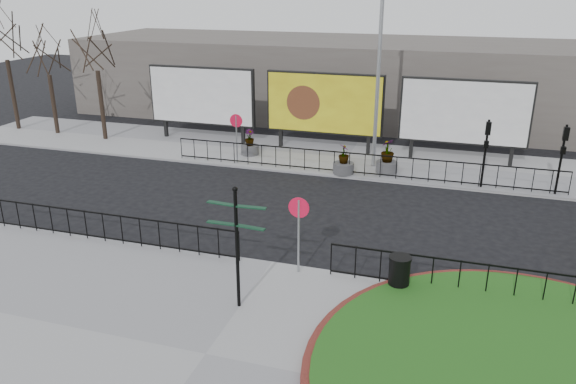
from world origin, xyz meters
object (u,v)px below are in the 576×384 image
at_px(litter_bin, 399,273).
at_px(planter_a, 250,146).
at_px(billboard_mid, 324,104).
at_px(planter_b, 344,164).
at_px(fingerpost_sign, 237,236).
at_px(lamp_post, 379,68).
at_px(planter_c, 387,160).

distance_m(litter_bin, planter_a, 14.70).
bearing_deg(billboard_mid, planter_a, -150.22).
distance_m(litter_bin, planter_b, 10.68).
bearing_deg(fingerpost_sign, planter_b, 93.40).
xyz_separation_m(billboard_mid, planter_a, (-3.44, -1.97, -2.03)).
relative_size(lamp_post, planter_a, 6.96).
relative_size(billboard_mid, fingerpost_sign, 1.76).
distance_m(fingerpost_sign, planter_c, 13.21).
bearing_deg(lamp_post, planter_b, -126.01).
distance_m(fingerpost_sign, litter_bin, 4.91).
height_order(fingerpost_sign, litter_bin, fingerpost_sign).
bearing_deg(litter_bin, planter_b, 110.51).
distance_m(planter_a, planter_b, 5.53).
xyz_separation_m(lamp_post, planter_c, (0.75, -0.83, -4.10)).
height_order(lamp_post, fingerpost_sign, lamp_post).
relative_size(litter_bin, planter_b, 0.77).
height_order(billboard_mid, litter_bin, billboard_mid).
xyz_separation_m(fingerpost_sign, planter_a, (-4.91, 13.74, -1.68)).
bearing_deg(litter_bin, billboard_mid, 112.37).
relative_size(planter_a, planter_b, 0.94).
bearing_deg(planter_b, planter_a, 163.17).
height_order(planter_a, planter_b, planter_b).
relative_size(planter_b, planter_c, 0.88).
height_order(billboard_mid, planter_a, billboard_mid).
distance_m(billboard_mid, fingerpost_sign, 15.79).
height_order(lamp_post, planter_b, lamp_post).
relative_size(billboard_mid, planter_a, 4.67).
bearing_deg(planter_c, planter_b, -158.01).
bearing_deg(planter_a, fingerpost_sign, -70.35).
distance_m(lamp_post, fingerpost_sign, 14.07).
relative_size(lamp_post, planter_c, 5.78).
relative_size(litter_bin, planter_a, 0.82).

